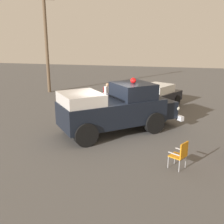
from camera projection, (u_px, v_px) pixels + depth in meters
The scene contains 8 objects.
ground_plane at pixel (108, 134), 12.82m from camera, with size 60.00×60.00×0.00m, color #514F4C.
vintage_fire_truck at pixel (116, 108), 12.80m from camera, with size 5.50×5.94×2.59m.
classic_hot_rod at pixel (154, 96), 17.44m from camera, with size 4.72×3.70×1.46m.
lawn_chair_near_truck at pixel (107, 93), 19.24m from camera, with size 0.68×0.68×1.02m.
lawn_chair_by_car at pixel (181, 153), 9.29m from camera, with size 0.67×0.67×1.02m.
lawn_chair_spare at pixel (117, 89), 20.52m from camera, with size 0.69×0.69×1.02m.
spectator_seated at pixel (108, 92), 19.11m from camera, with size 0.61×0.65×1.29m.
utility_pole at pixel (46, 42), 21.36m from camera, with size 1.10×1.44×7.86m.
Camera 1 is at (-11.70, -2.90, 4.50)m, focal length 43.07 mm.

